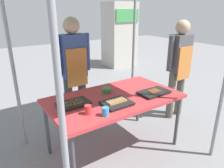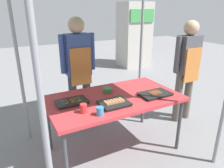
# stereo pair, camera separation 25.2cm
# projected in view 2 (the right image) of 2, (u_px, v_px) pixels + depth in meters

# --- Properties ---
(ground_plane) EXTENTS (18.00, 18.00, 0.00)m
(ground_plane) POSITION_uv_depth(u_px,v_px,m) (114.00, 148.00, 2.79)
(ground_plane) COLOR slate
(stall_table) EXTENTS (1.60, 0.90, 0.75)m
(stall_table) POSITION_uv_depth(u_px,v_px,m) (114.00, 101.00, 2.55)
(stall_table) COLOR #C63338
(stall_table) RESTS_ON ground
(tray_grilled_sausages) EXTENTS (0.32, 0.27, 0.05)m
(tray_grilled_sausages) POSITION_uv_depth(u_px,v_px,m) (114.00, 103.00, 2.32)
(tray_grilled_sausages) COLOR black
(tray_grilled_sausages) RESTS_ON stall_table
(tray_meat_skewers) EXTENTS (0.35, 0.23, 0.04)m
(tray_meat_skewers) POSITION_uv_depth(u_px,v_px,m) (72.00, 102.00, 2.36)
(tray_meat_skewers) COLOR black
(tray_meat_skewers) RESTS_ON stall_table
(tray_pork_links) EXTENTS (0.39, 0.24, 0.05)m
(tray_pork_links) POSITION_uv_depth(u_px,v_px,m) (155.00, 94.00, 2.57)
(tray_pork_links) COLOR black
(tray_pork_links) RESTS_ON stall_table
(condiment_bowl) EXTENTS (0.12, 0.12, 0.05)m
(condiment_bowl) POSITION_uv_depth(u_px,v_px,m) (107.00, 90.00, 2.67)
(condiment_bowl) COLOR #33723F
(condiment_bowl) RESTS_ON stall_table
(drink_cup_near_edge) EXTENTS (0.07, 0.07, 0.10)m
(drink_cup_near_edge) POSITION_uv_depth(u_px,v_px,m) (84.00, 108.00, 2.13)
(drink_cup_near_edge) COLOR red
(drink_cup_near_edge) RESTS_ON stall_table
(drink_cup_by_wok) EXTENTS (0.07, 0.07, 0.09)m
(drink_cup_by_wok) POSITION_uv_depth(u_px,v_px,m) (100.00, 111.00, 2.09)
(drink_cup_by_wok) COLOR #338CBF
(drink_cup_by_wok) RESTS_ON stall_table
(vendor_woman) EXTENTS (0.52, 0.23, 1.66)m
(vendor_woman) POSITION_uv_depth(u_px,v_px,m) (78.00, 65.00, 3.02)
(vendor_woman) COLOR #333842
(vendor_woman) RESTS_ON ground
(customer_nearby) EXTENTS (0.52, 0.23, 1.60)m
(customer_nearby) POSITION_uv_depth(u_px,v_px,m) (187.00, 64.00, 3.22)
(customer_nearby) COLOR #595147
(customer_nearby) RESTS_ON ground
(neighbor_stall_left) EXTENTS (0.91, 0.78, 1.95)m
(neighbor_stall_left) POSITION_uv_depth(u_px,v_px,m) (134.00, 35.00, 6.54)
(neighbor_stall_left) COLOR #B7B2A8
(neighbor_stall_left) RESTS_ON ground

